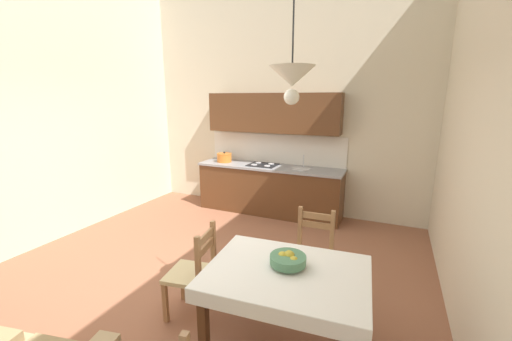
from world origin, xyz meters
TOP-DOWN VIEW (x-y plane):
  - ground_plane at (0.00, 0.00)m, footprint 5.83×6.30m
  - wall_back at (0.00, 2.91)m, footprint 5.83×0.12m
  - wall_left at (-2.68, 0.00)m, footprint 0.12×6.30m
  - kitchen_cabinetry at (-0.08, 2.58)m, footprint 2.70×0.63m
  - dining_table at (1.27, -0.49)m, footprint 1.37×1.07m
  - dining_chair_tv_side at (0.30, -0.42)m, footprint 0.48×0.48m
  - dining_chair_kitchen_side at (1.27, 0.41)m, footprint 0.44×0.44m
  - fruit_bowl at (1.26, -0.43)m, footprint 0.30×0.30m
  - pendant_lamp at (1.29, -0.53)m, footprint 0.32×0.32m

SIDE VIEW (x-z plane):
  - ground_plane at x=0.00m, z-range -0.10..0.00m
  - dining_chair_tv_side at x=0.30m, z-range -0.02..0.91m
  - dining_chair_kitchen_side at x=1.27m, z-range -0.02..0.91m
  - dining_table at x=1.27m, z-range 0.25..1.00m
  - fruit_bowl at x=1.26m, z-range 0.75..0.87m
  - kitchen_cabinetry at x=-0.08m, z-range -0.24..1.96m
  - wall_back at x=0.00m, z-range 0.00..4.27m
  - wall_left at x=-2.68m, z-range 0.00..4.27m
  - pendant_lamp at x=1.29m, z-range 1.85..2.65m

